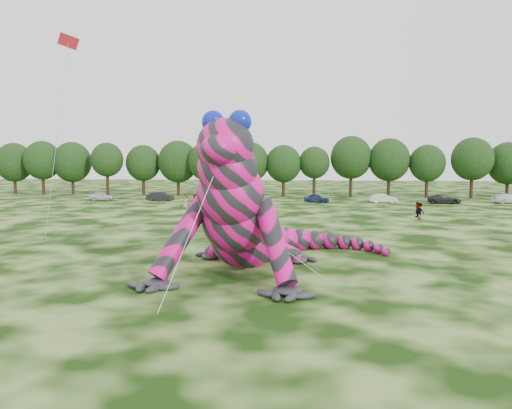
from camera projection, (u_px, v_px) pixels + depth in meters
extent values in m
plane|color=#16330A|center=(312.00, 274.00, 29.38)|extent=(240.00, 240.00, 0.00)
cube|color=red|center=(68.00, 41.00, 37.33)|extent=(1.51, 1.03, 1.17)
cylinder|color=silver|center=(56.00, 146.00, 39.45)|extent=(0.02, 0.02, 16.14)
cylinder|color=#382314|center=(45.00, 238.00, 41.56)|extent=(0.08, 0.08, 0.24)
imported|color=silver|center=(102.00, 196.00, 79.35)|extent=(3.96, 2.04, 1.29)
imported|color=black|center=(160.00, 196.00, 78.11)|extent=(4.39, 1.89, 1.41)
imported|color=maroon|center=(210.00, 196.00, 78.19)|extent=(5.54, 3.26, 1.45)
imported|color=silver|center=(256.00, 198.00, 76.18)|extent=(4.87, 2.38, 1.36)
imported|color=navy|center=(317.00, 198.00, 75.44)|extent=(3.95, 2.01, 1.29)
imported|color=beige|center=(383.00, 198.00, 74.71)|extent=(4.28, 2.02, 1.35)
imported|color=#232326|center=(444.00, 199.00, 73.57)|extent=(4.99, 2.72, 1.33)
imported|color=silver|center=(509.00, 198.00, 73.94)|extent=(5.35, 2.94, 1.47)
imported|color=gray|center=(417.00, 210.00, 56.76)|extent=(0.89, 1.12, 1.77)
imported|color=gray|center=(185.00, 201.00, 66.84)|extent=(0.92, 0.62, 1.83)
imported|color=gray|center=(420.00, 211.00, 54.98)|extent=(1.28, 1.32, 1.81)
imported|color=gray|center=(227.00, 211.00, 56.19)|extent=(0.69, 0.83, 1.57)
imported|color=gray|center=(252.00, 217.00, 49.78)|extent=(0.75, 0.80, 1.83)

